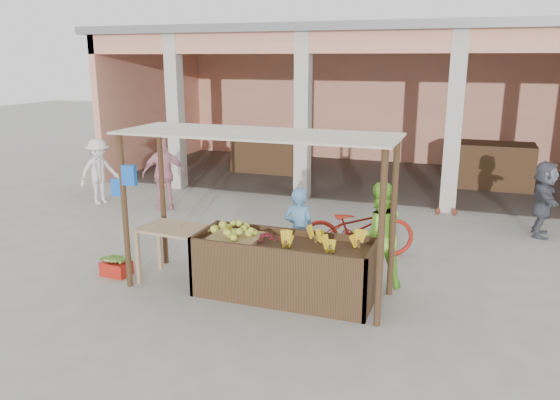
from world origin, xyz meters
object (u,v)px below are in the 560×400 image
at_px(fruit_stall, 284,271).
at_px(vendor_blue, 299,230).
at_px(side_table, 175,236).
at_px(vendor_green, 378,233).
at_px(red_crate, 116,268).
at_px(motorcycle, 357,226).

relative_size(fruit_stall, vendor_blue, 1.65).
bearing_deg(fruit_stall, side_table, 179.80).
xyz_separation_m(vendor_blue, vendor_green, (1.23, 0.03, 0.07)).
distance_m(fruit_stall, side_table, 1.82).
relative_size(red_crate, motorcycle, 0.21).
bearing_deg(motorcycle, red_crate, 98.57).
height_order(fruit_stall, side_table, side_table).
xyz_separation_m(side_table, vendor_green, (3.00, 0.82, 0.13)).
bearing_deg(red_crate, motorcycle, 35.87).
distance_m(vendor_green, motorcycle, 1.35).
height_order(fruit_stall, vendor_green, vendor_green).
bearing_deg(motorcycle, fruit_stall, 138.67).
xyz_separation_m(red_crate, vendor_green, (4.02, 0.97, 0.75)).
height_order(vendor_blue, vendor_green, vendor_green).
height_order(vendor_blue, motorcycle, vendor_blue).
xyz_separation_m(fruit_stall, vendor_green, (1.21, 0.82, 0.46)).
relative_size(vendor_green, motorcycle, 0.82).
xyz_separation_m(red_crate, motorcycle, (3.46, 2.16, 0.43)).
bearing_deg(vendor_blue, vendor_green, -169.09).
bearing_deg(side_table, vendor_blue, 28.47).
height_order(red_crate, vendor_blue, vendor_blue).
distance_m(red_crate, vendor_green, 4.20).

